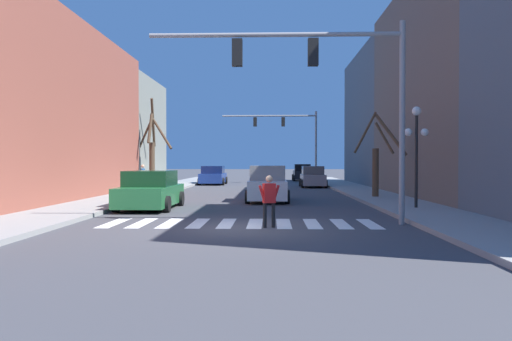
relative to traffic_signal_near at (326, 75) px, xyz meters
name	(u,v)px	position (x,y,z in m)	size (l,w,h in m)	color
ground_plane	(238,228)	(-2.66, -1.07, -4.64)	(240.00, 240.00, 0.00)	#424247
sidewalk_left	(13,225)	(-9.35, -1.07, -4.57)	(2.86, 90.00, 0.15)	gray
sidewalk_right	(470,227)	(4.04, -1.07, -4.57)	(2.86, 90.00, 0.15)	gray
building_row_left	(32,108)	(-13.78, 9.20, 0.04)	(6.00, 34.33, 10.51)	#934C3D
building_row_right	(454,92)	(8.46, 12.58, 1.22)	(6.00, 40.56, 12.77)	#515B66
crosswalk_stripes	(241,223)	(-2.66, 0.11, -4.64)	(8.55, 2.60, 0.01)	white
traffic_signal_near	(326,75)	(0.00, 0.00, 0.00)	(7.97, 0.28, 6.31)	gray
traffic_signal_far	(288,130)	(-0.19, 29.83, 0.20)	(8.60, 0.28, 6.55)	gray
street_lamp_right_corner	(416,136)	(4.01, 4.21, -1.66)	(0.95, 0.36, 3.98)	black
car_parked_left_far	(213,176)	(-6.71, 27.12, -3.89)	(2.19, 4.60, 1.60)	navy
car_parked_left_mid	(268,185)	(-1.88, 9.08, -3.82)	(2.08, 4.75, 1.76)	white
car_driving_away_lane	(302,173)	(1.49, 36.15, -3.84)	(1.98, 4.37, 1.72)	black
car_parked_right_mid	(151,191)	(-6.70, 4.90, -3.90)	(2.20, 4.74, 1.59)	#236B38
car_parked_right_far	(313,177)	(1.50, 23.02, -3.88)	(1.97, 4.14, 1.62)	gray
pedestrian_crossing_street	(143,175)	(-9.79, 15.55, -3.52)	(0.36, 0.68, 1.64)	black
pedestrian_on_left_sidewalk	(269,197)	(-1.76, -0.85, -3.73)	(0.65, 0.31, 1.55)	black
street_tree_right_mid	(153,149)	(-9.84, 18.33, -1.83)	(2.70, 3.02, 6.19)	#473828
street_tree_left_mid	(378,160)	(3.83, 10.42, -2.59)	(2.56, 1.29, 4.41)	brown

